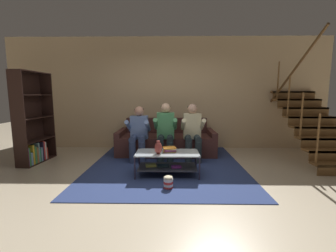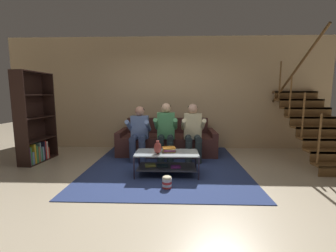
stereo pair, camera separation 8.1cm
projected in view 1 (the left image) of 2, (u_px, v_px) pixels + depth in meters
The scene contains 13 objects.
ground at pixel (164, 181), 3.73m from camera, with size 16.80×16.80×0.00m, color #C4B394.
back_partition at pixel (167, 94), 5.97m from camera, with size 8.40×0.12×2.90m, color tan.
staircase_run at pixel (308, 115), 5.03m from camera, with size 1.06×2.51×2.62m.
couch at pixel (166, 142), 5.49m from camera, with size 2.31×0.98×0.83m.
person_seated_left at pixel (139, 131), 4.88m from camera, with size 0.50×0.58×1.17m.
person_seated_middle at pixel (166, 129), 4.87m from camera, with size 0.50×0.58×1.24m.
person_seated_right at pixel (192, 130), 4.86m from camera, with size 0.50×0.58×1.22m.
coffee_table at pixel (167, 160), 3.99m from camera, with size 1.11×0.55×0.41m.
area_rug at pixel (167, 164), 4.65m from camera, with size 3.00×3.47×0.01m.
vase at pixel (158, 148), 3.85m from camera, with size 0.13×0.13×0.23m.
book_stack at pixel (170, 149), 3.99m from camera, with size 0.25×0.20×0.09m.
bookshelf at pixel (32, 129), 4.68m from camera, with size 0.36×0.94×1.89m.
popcorn_tub at pixel (168, 182), 3.42m from camera, with size 0.15×0.15×0.20m.
Camera 1 is at (0.12, -3.57, 1.42)m, focal length 24.00 mm.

